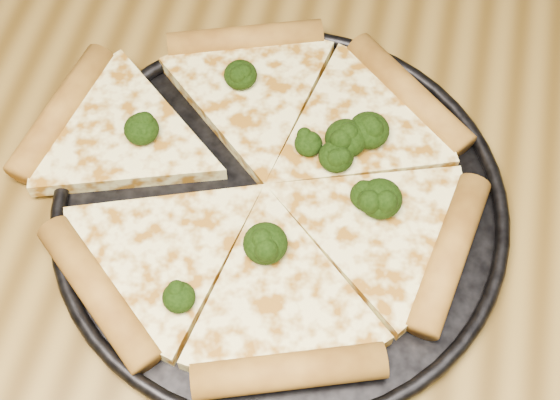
# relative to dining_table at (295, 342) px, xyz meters

# --- Properties ---
(dining_table) EXTENTS (1.20, 0.90, 0.75)m
(dining_table) POSITION_rel_dining_table_xyz_m (0.00, 0.00, 0.00)
(dining_table) COLOR brown
(dining_table) RESTS_ON ground
(pizza_pan) EXTENTS (0.34, 0.34, 0.02)m
(pizza_pan) POSITION_rel_dining_table_xyz_m (-0.03, 0.07, 0.10)
(pizza_pan) COLOR black
(pizza_pan) RESTS_ON dining_table
(pizza) EXTENTS (0.36, 0.34, 0.02)m
(pizza) POSITION_rel_dining_table_xyz_m (-0.05, 0.08, 0.11)
(pizza) COLOR #FFF59C
(pizza) RESTS_ON pizza_pan
(broccoli_florets) EXTENTS (0.22, 0.22, 0.02)m
(broccoli_florets) POSITION_rel_dining_table_xyz_m (-0.01, 0.09, 0.12)
(broccoli_florets) COLOR black
(broccoli_florets) RESTS_ON pizza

